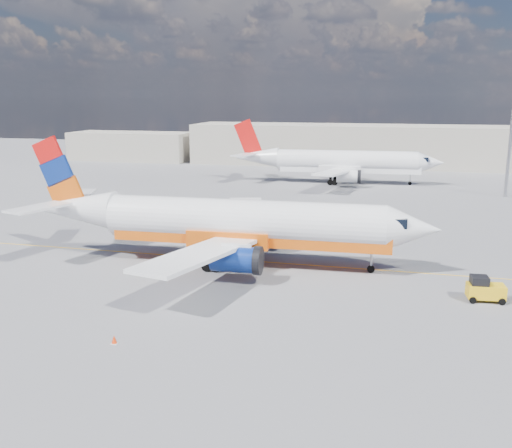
% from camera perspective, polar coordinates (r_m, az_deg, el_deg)
% --- Properties ---
extents(ground, '(240.00, 240.00, 0.00)m').
position_cam_1_polar(ground, '(46.46, -1.10, -4.76)').
color(ground, slate).
rests_on(ground, ground).
extents(taxi_line, '(70.00, 0.15, 0.01)m').
position_cam_1_polar(taxi_line, '(49.23, -0.20, -3.73)').
color(taxi_line, yellow).
rests_on(taxi_line, ground).
extents(terminal_main, '(70.00, 14.00, 8.00)m').
position_cam_1_polar(terminal_main, '(118.36, 10.83, 7.75)').
color(terminal_main, '#AFA796').
rests_on(terminal_main, ground).
extents(terminal_annex, '(26.00, 10.00, 6.00)m').
position_cam_1_polar(terminal_annex, '(128.40, -12.35, 7.62)').
color(terminal_annex, '#AFA796').
rests_on(terminal_annex, ground).
extents(main_jet, '(35.10, 27.77, 10.64)m').
position_cam_1_polar(main_jet, '(47.68, -2.49, 0.10)').
color(main_jet, white).
rests_on(main_jet, ground).
extents(second_jet, '(33.57, 26.51, 10.17)m').
position_cam_1_polar(second_jet, '(93.00, 8.38, 6.13)').
color(second_jet, white).
rests_on(second_jet, ground).
extents(gse_tug, '(2.61, 1.75, 1.77)m').
position_cam_1_polar(gse_tug, '(42.83, 21.89, -6.09)').
color(gse_tug, black).
rests_on(gse_tug, ground).
extents(traffic_cone, '(0.37, 0.37, 0.51)m').
position_cam_1_polar(traffic_cone, '(34.49, -14.00, -11.15)').
color(traffic_cone, white).
rests_on(traffic_cone, ground).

